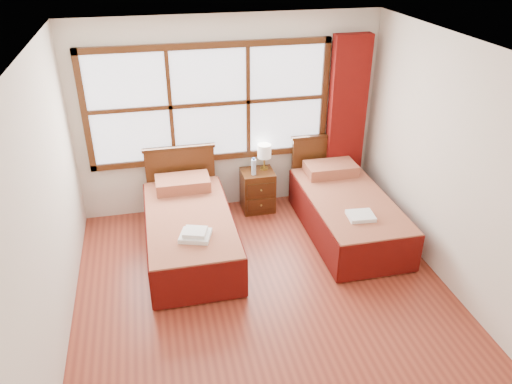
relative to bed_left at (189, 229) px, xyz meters
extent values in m
plane|color=brown|center=(0.69, -1.20, -0.30)|extent=(4.50, 4.50, 0.00)
plane|color=white|center=(0.69, -1.20, 2.30)|extent=(4.50, 4.50, 0.00)
plane|color=silver|center=(0.69, 1.05, 1.00)|extent=(4.00, 0.00, 4.00)
plane|color=silver|center=(-1.31, -1.20, 1.00)|extent=(0.00, 4.50, 4.50)
plane|color=silver|center=(2.69, -1.20, 1.00)|extent=(0.00, 4.50, 4.50)
cube|color=white|center=(0.44, 1.02, 1.20)|extent=(3.00, 0.02, 1.40)
cube|color=#49250F|center=(0.44, 1.00, 0.46)|extent=(3.16, 0.06, 0.08)
cube|color=#49250F|center=(0.44, 1.00, 1.94)|extent=(3.16, 0.06, 0.08)
cube|color=#49250F|center=(-1.10, 1.00, 1.20)|extent=(0.08, 0.06, 1.56)
cube|color=#49250F|center=(1.98, 1.00, 1.20)|extent=(0.08, 0.06, 1.56)
cube|color=#49250F|center=(-0.06, 1.00, 1.20)|extent=(0.05, 0.05, 1.40)
cube|color=#49250F|center=(0.94, 1.00, 1.20)|extent=(0.05, 0.05, 1.40)
cube|color=#49250F|center=(0.44, 1.00, 1.20)|extent=(3.00, 0.05, 0.05)
cube|color=#690D0A|center=(2.29, 0.91, 0.87)|extent=(0.50, 0.16, 2.30)
cube|color=#3D1F0C|center=(0.00, -0.07, -0.16)|extent=(0.87, 1.75, 0.29)
cube|color=maroon|center=(0.00, -0.07, 0.10)|extent=(0.98, 1.94, 0.24)
cube|color=#570D09|center=(-0.49, -0.07, -0.04)|extent=(0.03, 1.94, 0.48)
cube|color=#570D09|center=(0.49, -0.07, -0.04)|extent=(0.03, 1.94, 0.48)
cube|color=#570D09|center=(0.00, -1.03, -0.04)|extent=(0.98, 0.03, 0.48)
cube|color=maroon|center=(0.00, 0.64, 0.30)|extent=(0.68, 0.40, 0.15)
cube|color=#49250F|center=(0.00, 0.94, 0.18)|extent=(0.91, 0.06, 0.95)
cube|color=#3D1F0C|center=(0.00, 0.94, 0.66)|extent=(0.95, 0.08, 0.04)
cube|color=#3D1F0C|center=(2.00, -0.07, -0.16)|extent=(0.87, 1.74, 0.28)
cube|color=maroon|center=(2.00, -0.07, 0.10)|extent=(0.97, 1.93, 0.24)
cube|color=#570D09|center=(1.52, -0.07, -0.04)|extent=(0.03, 1.93, 0.48)
cube|color=#570D09|center=(2.49, -0.07, -0.04)|extent=(0.03, 1.93, 0.48)
cube|color=#570D09|center=(2.00, -1.03, -0.04)|extent=(0.97, 0.03, 0.48)
cube|color=maroon|center=(2.00, 0.63, 0.30)|extent=(0.68, 0.40, 0.15)
cube|color=#49250F|center=(2.00, 0.94, 0.17)|extent=(0.91, 0.06, 0.94)
cube|color=#3D1F0C|center=(2.00, 0.94, 0.65)|extent=(0.94, 0.08, 0.04)
cube|color=#49250F|center=(1.02, 0.80, -0.01)|extent=(0.43, 0.39, 0.58)
cube|color=#3D1F0C|center=(1.02, 0.60, -0.13)|extent=(0.38, 0.02, 0.17)
cube|color=#3D1F0C|center=(1.02, 0.60, 0.11)|extent=(0.38, 0.02, 0.17)
sphere|color=olive|center=(1.02, 0.58, -0.13)|extent=(0.03, 0.03, 0.03)
sphere|color=olive|center=(1.02, 0.58, 0.11)|extent=(0.03, 0.03, 0.03)
cube|color=white|center=(0.03, -0.55, 0.25)|extent=(0.40, 0.37, 0.05)
cube|color=white|center=(0.03, -0.55, 0.30)|extent=(0.30, 0.28, 0.05)
cube|color=white|center=(1.95, -0.54, 0.24)|extent=(0.32, 0.29, 0.05)
cylinder|color=#B39739|center=(1.13, 0.86, 0.29)|extent=(0.11, 0.11, 0.02)
cylinder|color=#B39739|center=(1.13, 0.86, 0.38)|extent=(0.02, 0.02, 0.15)
cylinder|color=white|center=(1.13, 0.86, 0.54)|extent=(0.18, 0.18, 0.18)
cylinder|color=silver|center=(0.95, 0.73, 0.38)|extent=(0.06, 0.06, 0.21)
cylinder|color=blue|center=(0.95, 0.73, 0.51)|extent=(0.03, 0.03, 0.03)
cylinder|color=silver|center=(0.96, 0.77, 0.38)|extent=(0.06, 0.06, 0.20)
cylinder|color=blue|center=(0.96, 0.77, 0.49)|extent=(0.03, 0.03, 0.03)
camera|label=1|loc=(-0.33, -5.12, 3.23)|focal=35.00mm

